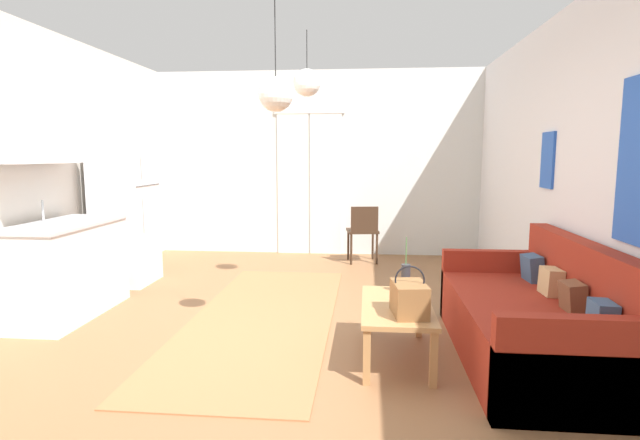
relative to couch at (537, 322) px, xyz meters
The scene contains 13 objects.
ground_plane 2.07m from the couch, behind, with size 5.50×8.27×0.10m, color #8E603D.
wall_back 4.53m from the couch, 117.74° to the left, with size 5.10×0.13×2.78m.
wall_right 1.19m from the couch, ahead, with size 0.12×7.87×2.78m.
area_rug 2.36m from the couch, 161.49° to the left, with size 1.29×3.55×0.01m, color #B26B42.
couch is the anchor object (origin of this frame).
coffee_table 1.04m from the couch, behind, with size 0.52×1.00×0.42m.
bamboo_vase 1.01m from the couch, 165.87° to the left, with size 0.07×0.07×0.46m.
handbag 1.04m from the couch, 162.74° to the right, with size 0.26×0.35×0.35m.
refrigerator 4.54m from the couch, 155.66° to the left, with size 0.61×0.63×1.79m.
kitchen_counter 4.21m from the couch, behind, with size 0.63×1.27×2.06m.
accent_chair 3.49m from the couch, 112.24° to the left, with size 0.48×0.46×0.81m.
pendant_lamp_near 2.57m from the couch, behind, with size 0.26×0.26×0.94m.
pendant_lamp_far 3.12m from the couch, 141.56° to the left, with size 0.28×0.28×0.66m.
Camera 1 is at (0.78, -3.66, 1.52)m, focal length 27.64 mm.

